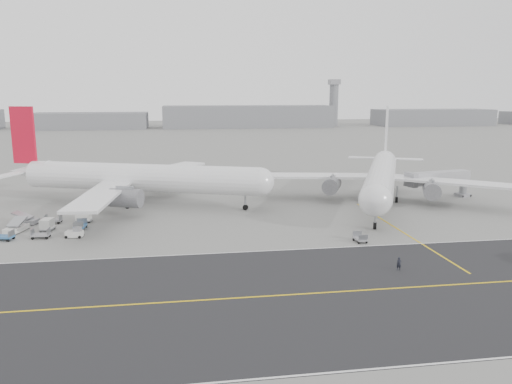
{
  "coord_description": "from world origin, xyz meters",
  "views": [
    {
      "loc": [
        -4.94,
        -68.54,
        21.81
      ],
      "look_at": [
        7.42,
        12.0,
        5.69
      ],
      "focal_mm": 35.0,
      "sensor_mm": 36.0,
      "label": 1
    }
  ],
  "objects": [
    {
      "name": "ground",
      "position": [
        0.0,
        0.0,
        0.0
      ],
      "size": [
        700.0,
        700.0,
        0.0
      ],
      "primitive_type": "plane",
      "color": "gray",
      "rests_on": "ground"
    },
    {
      "name": "taxiway",
      "position": [
        5.02,
        -17.98,
        0.01
      ],
      "size": [
        220.0,
        59.0,
        0.03
      ],
      "color": "#252527",
      "rests_on": "ground"
    },
    {
      "name": "horizon_buildings",
      "position": [
        30.0,
        260.0,
        0.0
      ],
      "size": [
        520.0,
        28.0,
        28.0
      ],
      "primitive_type": null,
      "color": "slate",
      "rests_on": "ground"
    },
    {
      "name": "control_tower",
      "position": [
        100.0,
        265.0,
        16.25
      ],
      "size": [
        7.0,
        7.0,
        31.25
      ],
      "color": "slate",
      "rests_on": "ground"
    },
    {
      "name": "airliner_a",
      "position": [
        -13.8,
        30.93,
        5.56
      ],
      "size": [
        53.5,
        52.56,
        19.29
      ],
      "rotation": [
        0.0,
        0.0,
        1.22
      ],
      "color": "white",
      "rests_on": "ground"
    },
    {
      "name": "airliner_b",
      "position": [
        35.4,
        26.31,
        5.47
      ],
      "size": [
        50.46,
        51.73,
        18.97
      ],
      "rotation": [
        0.0,
        0.0,
        -0.43
      ],
      "color": "white",
      "rests_on": "ground"
    },
    {
      "name": "jet_bridge",
      "position": [
        48.7,
        27.54,
        4.15
      ],
      "size": [
        15.94,
        6.19,
        5.95
      ],
      "rotation": [
        0.0,
        0.0,
        0.21
      ],
      "color": "gray",
      "rests_on": "ground"
    },
    {
      "name": "gse_cluster",
      "position": [
        -26.59,
        13.88,
        0.0
      ],
      "size": [
        20.27,
        19.76,
        2.06
      ],
      "primitive_type": null,
      "rotation": [
        0.0,
        0.0,
        -0.16
      ],
      "color": "gray",
      "rests_on": "ground"
    },
    {
      "name": "stray_dolly",
      "position": [
        21.32,
        -0.05,
        0.0
      ],
      "size": [
        1.62,
        2.47,
        1.46
      ],
      "primitive_type": null,
      "rotation": [
        0.0,
        0.0,
        0.07
      ],
      "color": "silver",
      "rests_on": "ground"
    },
    {
      "name": "ground_crew_a",
      "position": [
        21.83,
        -12.41,
        0.84
      ],
      "size": [
        0.68,
        0.51,
        1.69
      ],
      "primitive_type": "imported",
      "rotation": [
        0.0,
        0.0,
        -0.18
      ],
      "color": "black",
      "rests_on": "ground"
    }
  ]
}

